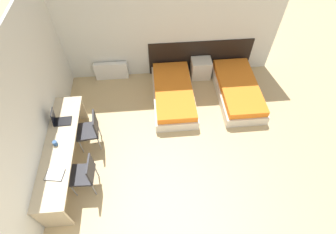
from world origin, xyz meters
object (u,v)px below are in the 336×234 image
(nightstand, at_px, (201,69))
(chair_near_laptop, at_px, (90,129))
(chair_near_notebook, at_px, (85,173))
(bed_near_window, at_px, (173,94))
(laptop, at_px, (60,120))
(bed_near_door, at_px, (238,90))

(nightstand, bearing_deg, chair_near_laptop, -144.02)
(chair_near_notebook, bearing_deg, nightstand, 50.00)
(bed_near_window, distance_m, laptop, 2.59)
(bed_near_door, bearing_deg, laptop, -165.06)
(chair_near_laptop, height_order, laptop, laptop)
(bed_near_window, xyz_separation_m, laptop, (-2.30, -1.03, 0.60))
(bed_near_door, distance_m, laptop, 4.04)
(bed_near_window, relative_size, chair_near_laptop, 2.17)
(chair_near_laptop, bearing_deg, bed_near_door, 12.96)
(bed_near_window, xyz_separation_m, nightstand, (0.78, 0.77, 0.07))
(laptop, bearing_deg, chair_near_notebook, -65.20)
(nightstand, distance_m, chair_near_notebook, 3.82)
(bed_near_door, relative_size, nightstand, 3.63)
(nightstand, bearing_deg, chair_near_notebook, -132.23)
(bed_near_window, bearing_deg, chair_near_notebook, -130.92)
(bed_near_door, xyz_separation_m, laptop, (-3.86, -1.03, 0.60))
(nightstand, bearing_deg, bed_near_door, -44.50)
(nightstand, height_order, chair_near_notebook, chair_near_notebook)
(chair_near_laptop, bearing_deg, chair_near_notebook, -95.18)
(nightstand, height_order, laptop, laptop)
(bed_near_door, bearing_deg, chair_near_laptop, -161.85)
(chair_near_laptop, distance_m, chair_near_notebook, 0.96)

